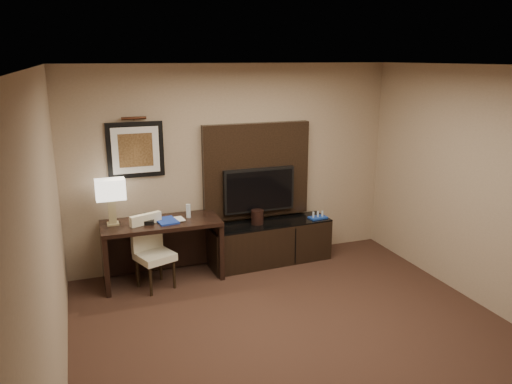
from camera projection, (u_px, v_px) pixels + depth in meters
name	position (u px, v px, depth m)	size (l,w,h in m)	color
floor	(313.00, 352.00, 4.85)	(4.50, 5.00, 0.01)	#321E16
ceiling	(323.00, 66.00, 4.14)	(4.50, 5.00, 0.01)	silver
wall_back	(234.00, 166.00, 6.77)	(4.50, 0.01, 2.70)	#9D866A
wall_left	(50.00, 253.00, 3.75)	(0.01, 5.00, 2.70)	#9D866A
wall_right	(510.00, 197.00, 5.24)	(0.01, 5.00, 2.70)	#9D866A
desk	(162.00, 251.00, 6.34)	(1.47, 0.63, 0.79)	black
credenza	(270.00, 242.00, 6.91)	(1.69, 0.47, 0.58)	black
tv_wall_panel	(256.00, 171.00, 6.83)	(1.50, 0.12, 1.30)	black
tv	(259.00, 190.00, 6.81)	(1.00, 0.08, 0.60)	black
artwork	(135.00, 150.00, 6.24)	(0.70, 0.04, 0.70)	black
picture_light	(134.00, 118.00, 6.10)	(0.04, 0.04, 0.30)	#3F2014
desk_chair	(155.00, 256.00, 6.10)	(0.41, 0.47, 0.85)	#F1EBC9
table_lamp	(111.00, 201.00, 6.05)	(0.37, 0.21, 0.60)	tan
desk_phone	(146.00, 219.00, 6.15)	(0.20, 0.18, 0.10)	black
blue_folder	(167.00, 221.00, 6.22)	(0.24, 0.32, 0.02)	#173197
book	(172.00, 213.00, 6.22)	(0.15, 0.02, 0.20)	tan
water_bottle	(188.00, 211.00, 6.36)	(0.06, 0.06, 0.18)	silver
ice_bucket	(257.00, 217.00, 6.75)	(0.17, 0.17, 0.19)	black
minibar_tray	(318.00, 215.00, 7.00)	(0.25, 0.15, 0.09)	#1A41AC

